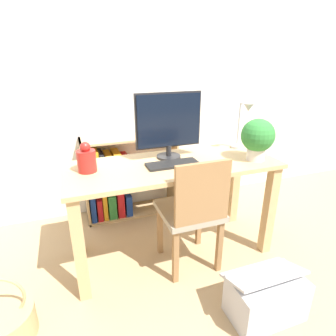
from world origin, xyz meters
name	(u,v)px	position (x,y,z in m)	size (l,w,h in m)	color
ground_plane	(172,250)	(0.00, 0.00, 0.00)	(10.00, 10.00, 0.00)	tan
wall_back	(139,71)	(0.00, 0.86, 1.30)	(8.00, 0.05, 2.60)	silver
desk	(173,182)	(0.00, 0.00, 0.59)	(1.46, 0.58, 0.73)	tan
monitor	(169,123)	(0.01, 0.12, 0.99)	(0.48, 0.17, 0.46)	#232326
keyboard	(173,164)	(-0.02, -0.04, 0.74)	(0.36, 0.14, 0.02)	black
vase	(87,159)	(-0.57, 0.05, 0.81)	(0.12, 0.12, 0.20)	#B2231E
desk_lamp	(244,122)	(0.61, 0.10, 0.96)	(0.10, 0.19, 0.37)	#B7B7BC
potted_plant	(258,137)	(0.58, -0.13, 0.90)	(0.23, 0.23, 0.29)	silver
chair	(193,210)	(0.07, -0.21, 0.46)	(0.40, 0.40, 0.85)	#9E937F
bookshelf	(116,181)	(-0.30, 0.69, 0.35)	(0.85, 0.28, 0.76)	tan
basket	(2,323)	(-1.11, -0.37, 0.10)	(0.34, 0.34, 0.40)	tan
storage_box	(266,296)	(0.30, -0.73, 0.14)	(0.43, 0.30, 0.31)	#B2B2B7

